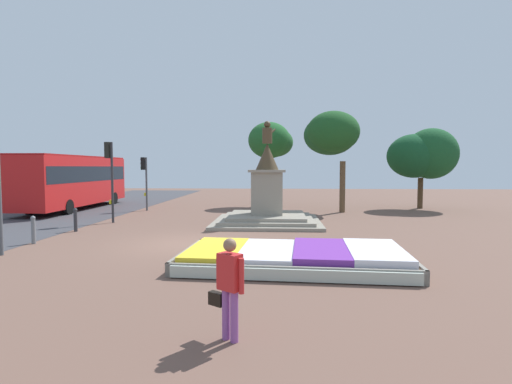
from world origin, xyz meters
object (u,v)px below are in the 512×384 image
kerb_bollard_mid_b (33,229)px  kerb_bollard_north (75,219)px  traffic_light_mid_block (110,168)px  flower_planter (297,257)px  statue_monument (267,203)px  pedestrian_with_handbag (229,283)px  city_bus (74,179)px  traffic_light_far_corner (145,174)px

kerb_bollard_mid_b → kerb_bollard_north: 2.81m
traffic_light_mid_block → kerb_bollard_mid_b: 6.04m
traffic_light_mid_block → kerb_bollard_mid_b: bearing=-95.4°
flower_planter → kerb_bollard_mid_b: size_ratio=6.48×
statue_monument → pedestrian_with_handbag: 13.50m
traffic_light_mid_block → city_bus: (-5.17, 6.25, -0.74)m
kerb_bollard_north → traffic_light_mid_block: bearing=81.8°
traffic_light_far_corner → pedestrian_with_handbag: (7.75, -18.90, -1.43)m
traffic_light_far_corner → kerb_bollard_north: 8.59m
traffic_light_far_corner → pedestrian_with_handbag: 20.48m
city_bus → pedestrian_with_handbag: (12.78, -19.55, -1.09)m
traffic_light_far_corner → kerb_bollard_north: size_ratio=3.35×
pedestrian_with_handbag → kerb_bollard_mid_b: pedestrian_with_handbag is taller
city_bus → kerb_bollard_mid_b: bearing=-68.6°
traffic_light_far_corner → traffic_light_mid_block: bearing=-88.6°
statue_monument → pedestrian_with_handbag: size_ratio=3.13×
kerb_bollard_mid_b → kerb_bollard_north: size_ratio=1.00×
city_bus → traffic_light_far_corner: bearing=-7.4°
traffic_light_mid_block → city_bus: size_ratio=0.37×
traffic_light_mid_block → kerb_bollard_north: 3.59m
statue_monument → pedestrian_with_handbag: (-0.26, -13.49, -0.07)m
traffic_light_mid_block → pedestrian_with_handbag: size_ratio=2.42×
kerb_bollard_north → kerb_bollard_mid_b: bearing=-92.6°
traffic_light_mid_block → kerb_bollard_north: bearing=-98.2°
city_bus → kerb_bollard_mid_b: 12.80m
traffic_light_mid_block → traffic_light_far_corner: size_ratio=1.18×
traffic_light_mid_block → pedestrian_with_handbag: 15.43m
traffic_light_far_corner → flower_planter: bearing=-56.8°
statue_monument → traffic_light_mid_block: statue_monument is taller
kerb_bollard_mid_b → pedestrian_with_handbag: bearing=-43.5°
traffic_light_far_corner → kerb_bollard_mid_b: (-0.39, -11.19, -1.83)m
flower_planter → city_bus: size_ratio=0.60×
flower_planter → city_bus: (-14.12, 14.56, 1.79)m
statue_monument → flower_planter: bearing=-82.8°
flower_planter → kerb_bollard_mid_b: kerb_bollard_mid_b is taller
flower_planter → traffic_light_mid_block: traffic_light_mid_block is taller
statue_monument → kerb_bollard_north: bearing=-160.2°
flower_planter → city_bus: bearing=134.1°
traffic_light_mid_block → traffic_light_far_corner: bearing=91.4°
traffic_light_far_corner → pedestrian_with_handbag: traffic_light_far_corner is taller
traffic_light_far_corner → city_bus: (-5.03, 0.65, -0.34)m
pedestrian_with_handbag → kerb_bollard_north: size_ratio=1.63×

